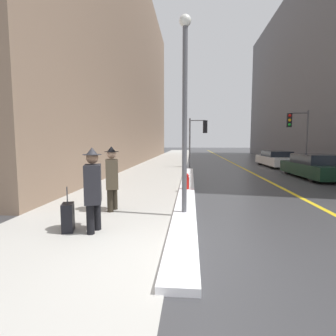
# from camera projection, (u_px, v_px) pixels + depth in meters

# --- Properties ---
(ground_plane) EXTENTS (160.00, 160.00, 0.00)m
(ground_plane) POSITION_uv_depth(u_px,v_px,m) (171.00, 256.00, 4.29)
(ground_plane) COLOR #38383A
(sidewalk_slab) EXTENTS (4.00, 80.00, 0.01)m
(sidewalk_slab) POSITION_uv_depth(u_px,v_px,m) (159.00, 167.00, 19.33)
(sidewalk_slab) COLOR #B2AFA8
(sidewalk_slab) RESTS_ON ground
(road_centre_stripe) EXTENTS (0.16, 80.00, 0.00)m
(road_centre_stripe) POSITION_uv_depth(u_px,v_px,m) (242.00, 168.00, 18.81)
(road_centre_stripe) COLOR gold
(road_centre_stripe) RESTS_ON ground
(snow_bank_curb) EXTENTS (0.56, 14.19, 0.12)m
(snow_bank_curb) POSITION_uv_depth(u_px,v_px,m) (187.00, 188.00, 10.18)
(snow_bank_curb) COLOR white
(snow_bank_curb) RESTS_ON ground
(building_facade_left) EXTENTS (6.00, 36.00, 17.05)m
(building_facade_left) POSITION_uv_depth(u_px,v_px,m) (111.00, 69.00, 23.87)
(building_facade_left) COLOR #846B56
(building_facade_left) RESTS_ON ground
(building_facade_right) EXTENTS (6.00, 36.00, 16.90)m
(building_facade_right) POSITION_uv_depth(u_px,v_px,m) (330.00, 70.00, 24.12)
(building_facade_right) COLOR slate
(building_facade_right) RESTS_ON ground
(lamp_post) EXTENTS (0.28, 0.28, 4.82)m
(lamp_post) POSITION_uv_depth(u_px,v_px,m) (185.00, 99.00, 6.29)
(lamp_post) COLOR #515156
(lamp_post) RESTS_ON ground
(traffic_light_near) EXTENTS (1.31, 0.35, 3.54)m
(traffic_light_near) POSITION_uv_depth(u_px,v_px,m) (199.00, 132.00, 18.89)
(traffic_light_near) COLOR #515156
(traffic_light_near) RESTS_ON ground
(traffic_light_far) EXTENTS (1.31, 0.33, 3.86)m
(traffic_light_far) POSITION_uv_depth(u_px,v_px,m) (296.00, 127.00, 16.91)
(traffic_light_far) COLOR #515156
(traffic_light_far) RESTS_ON ground
(pedestrian_with_shoulder_bag) EXTENTS (0.46, 0.78, 1.76)m
(pedestrian_with_shoulder_bag) POSITION_uv_depth(u_px,v_px,m) (93.00, 187.00, 5.34)
(pedestrian_with_shoulder_bag) COLOR black
(pedestrian_with_shoulder_bag) RESTS_ON ground
(pedestrian_nearside) EXTENTS (0.46, 0.61, 1.75)m
(pedestrian_nearside) POSITION_uv_depth(u_px,v_px,m) (112.00, 176.00, 7.00)
(pedestrian_nearside) COLOR #2A241B
(pedestrian_nearside) RESTS_ON ground
(parked_car_dark_green) EXTENTS (1.82, 4.80, 1.23)m
(parked_car_dark_green) POSITION_uv_depth(u_px,v_px,m) (314.00, 167.00, 13.50)
(parked_car_dark_green) COLOR black
(parked_car_dark_green) RESTS_ON ground
(parked_car_white) EXTENTS (1.82, 4.90, 1.18)m
(parked_car_white) POSITION_uv_depth(u_px,v_px,m) (276.00, 159.00, 19.80)
(parked_car_white) COLOR silver
(parked_car_white) RESTS_ON ground
(rolling_suitcase) EXTENTS (0.32, 0.41, 0.95)m
(rolling_suitcase) POSITION_uv_depth(u_px,v_px,m) (68.00, 218.00, 5.42)
(rolling_suitcase) COLOR black
(rolling_suitcase) RESTS_ON ground
(fire_hydrant) EXTENTS (0.20, 0.20, 0.70)m
(fire_hydrant) POSITION_uv_depth(u_px,v_px,m) (186.00, 183.00, 9.74)
(fire_hydrant) COLOR red
(fire_hydrant) RESTS_ON ground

